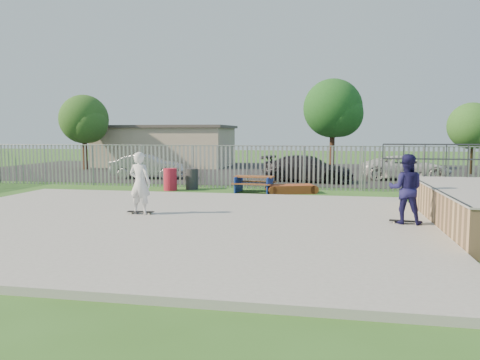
% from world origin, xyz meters
% --- Properties ---
extents(ground, '(120.00, 120.00, 0.00)m').
position_xyz_m(ground, '(0.00, 0.00, 0.00)').
color(ground, '#336321').
rests_on(ground, ground).
extents(concrete_slab, '(15.00, 12.00, 0.15)m').
position_xyz_m(concrete_slab, '(0.00, 0.00, 0.07)').
color(concrete_slab, gray).
rests_on(concrete_slab, ground).
extents(fence, '(26.04, 16.02, 2.00)m').
position_xyz_m(fence, '(1.00, 4.59, 1.00)').
color(fence, gray).
rests_on(fence, ground).
extents(picnic_table, '(1.80, 1.52, 0.72)m').
position_xyz_m(picnic_table, '(1.54, 7.70, 0.36)').
color(picnic_table, brown).
rests_on(picnic_table, ground).
extents(funbox, '(1.99, 1.43, 0.36)m').
position_xyz_m(funbox, '(3.17, 7.69, 0.18)').
color(funbox, brown).
rests_on(funbox, ground).
extents(trash_bin_red, '(0.60, 0.60, 1.00)m').
position_xyz_m(trash_bin_red, '(-2.29, 7.65, 0.50)').
color(trash_bin_red, '#AC1A30').
rests_on(trash_bin_red, ground).
extents(trash_bin_grey, '(0.57, 0.57, 0.95)m').
position_xyz_m(trash_bin_grey, '(-1.46, 8.27, 0.47)').
color(trash_bin_grey, '#2A2A2D').
rests_on(trash_bin_grey, ground).
extents(parking_lot, '(40.00, 18.00, 0.02)m').
position_xyz_m(parking_lot, '(0.00, 19.00, 0.01)').
color(parking_lot, black).
rests_on(parking_lot, ground).
extents(car_silver, '(4.22, 1.84, 1.35)m').
position_xyz_m(car_silver, '(-5.38, 12.73, 0.70)').
color(car_silver, '#9F9FA4').
rests_on(car_silver, parking_lot).
extents(car_dark, '(5.10, 2.96, 1.39)m').
position_xyz_m(car_dark, '(3.64, 12.59, 0.71)').
color(car_dark, black).
rests_on(car_dark, parking_lot).
extents(car_white, '(4.78, 2.26, 1.32)m').
position_xyz_m(car_white, '(8.94, 14.74, 0.68)').
color(car_white, silver).
rests_on(car_white, parking_lot).
extents(building, '(10.40, 6.40, 3.20)m').
position_xyz_m(building, '(-8.00, 23.00, 1.61)').
color(building, '#BEB192').
rests_on(building, ground).
extents(tree_left, '(3.43, 3.43, 5.30)m').
position_xyz_m(tree_left, '(-12.34, 18.28, 3.56)').
color(tree_left, '#43271B').
rests_on(tree_left, ground).
extents(tree_mid, '(4.18, 4.18, 6.46)m').
position_xyz_m(tree_mid, '(4.96, 21.89, 4.35)').
color(tree_mid, '#3E2619').
rests_on(tree_mid, ground).
extents(tree_right, '(2.92, 2.92, 4.51)m').
position_xyz_m(tree_right, '(13.52, 19.35, 3.03)').
color(tree_right, '#46341C').
rests_on(tree_right, ground).
extents(skateboard_a, '(0.82, 0.32, 0.08)m').
position_xyz_m(skateboard_a, '(6.75, 0.61, 0.19)').
color(skateboard_a, black).
rests_on(skateboard_a, concrete_slab).
extents(skateboard_b, '(0.81, 0.23, 0.08)m').
position_xyz_m(skateboard_b, '(-0.81, 0.71, 0.19)').
color(skateboard_b, black).
rests_on(skateboard_b, concrete_slab).
extents(skater_navy, '(1.00, 0.83, 1.86)m').
position_xyz_m(skater_navy, '(6.75, 0.61, 1.08)').
color(skater_navy, '#181646').
rests_on(skater_navy, concrete_slab).
extents(skater_white, '(0.74, 0.54, 1.86)m').
position_xyz_m(skater_white, '(-0.81, 0.71, 1.08)').
color(skater_white, white).
rests_on(skater_white, concrete_slab).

